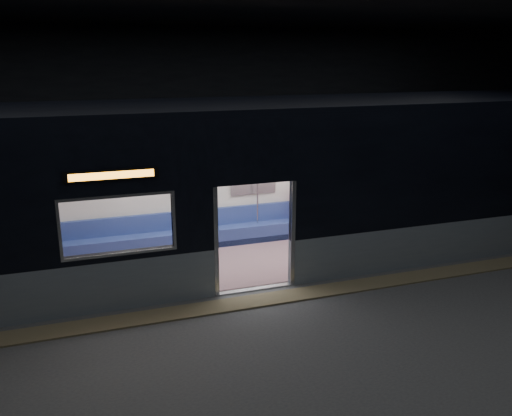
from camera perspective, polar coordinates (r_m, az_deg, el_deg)
station_floor at (r=9.39m, az=1.99°, el=-11.11°), size 24.00×14.00×0.01m
station_envelope at (r=8.39m, az=2.23°, el=11.83°), size 24.00×14.00×5.00m
tactile_strip at (r=9.85m, az=0.83°, el=-9.64°), size 22.80×0.50×0.03m
metro_car at (r=11.05m, az=-2.66°, el=3.25°), size 18.00×3.04×3.35m
passenger at (r=12.91m, az=4.86°, el=0.28°), size 0.41×0.70×1.38m
handbag at (r=12.74m, az=5.26°, el=-0.52°), size 0.33×0.31×0.13m
transit_map at (r=12.62m, az=-0.32°, el=3.14°), size 1.01×0.03×0.65m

